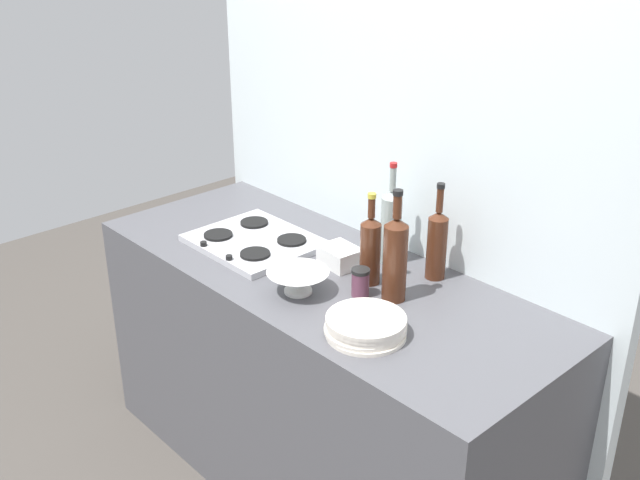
# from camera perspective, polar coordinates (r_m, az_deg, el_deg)

# --- Properties ---
(ground_plane) EXTENTS (6.00, 6.00, 0.00)m
(ground_plane) POSITION_cam_1_polar(r_m,az_deg,el_deg) (3.14, 0.00, -17.17)
(ground_plane) COLOR #47423D
(ground_plane) RESTS_ON ground
(counter_block) EXTENTS (1.80, 0.70, 0.90)m
(counter_block) POSITION_cam_1_polar(r_m,az_deg,el_deg) (2.86, 0.00, -10.44)
(counter_block) COLOR #4C4C51
(counter_block) RESTS_ON ground
(backsplash_panel) EXTENTS (1.90, 0.06, 2.17)m
(backsplash_panel) POSITION_cam_1_polar(r_m,az_deg,el_deg) (2.80, 5.73, 3.39)
(backsplash_panel) COLOR silver
(backsplash_panel) RESTS_ON ground
(stovetop_hob) EXTENTS (0.44, 0.38, 0.04)m
(stovetop_hob) POSITION_cam_1_polar(r_m,az_deg,el_deg) (2.83, -4.94, -0.09)
(stovetop_hob) COLOR #B2B2B7
(stovetop_hob) RESTS_ON counter_block
(plate_stack) EXTENTS (0.25, 0.25, 0.06)m
(plate_stack) POSITION_cam_1_polar(r_m,az_deg,el_deg) (2.25, 3.46, -6.47)
(plate_stack) COLOR silver
(plate_stack) RESTS_ON counter_block
(wine_bottle_leftmost) EXTENTS (0.07, 0.07, 0.34)m
(wine_bottle_leftmost) POSITION_cam_1_polar(r_m,az_deg,el_deg) (2.56, 8.78, -0.21)
(wine_bottle_leftmost) COLOR #472314
(wine_bottle_leftmost) RESTS_ON counter_block
(wine_bottle_mid_left) EXTENTS (0.07, 0.07, 0.37)m
(wine_bottle_mid_left) POSITION_cam_1_polar(r_m,az_deg,el_deg) (2.65, 5.36, 1.13)
(wine_bottle_mid_left) COLOR gray
(wine_bottle_mid_left) RESTS_ON counter_block
(wine_bottle_mid_right) EXTENTS (0.08, 0.08, 0.37)m
(wine_bottle_mid_right) POSITION_cam_1_polar(r_m,az_deg,el_deg) (2.40, 5.66, -1.28)
(wine_bottle_mid_right) COLOR #472314
(wine_bottle_mid_right) RESTS_ON counter_block
(wine_bottle_rightmost) EXTENTS (0.07, 0.07, 0.32)m
(wine_bottle_rightmost) POSITION_cam_1_polar(r_m,az_deg,el_deg) (2.50, 3.80, -0.65)
(wine_bottle_rightmost) COLOR #472314
(wine_bottle_rightmost) RESTS_ON counter_block
(mixing_bowl) EXTENTS (0.21, 0.21, 0.08)m
(mixing_bowl) POSITION_cam_1_polar(r_m,az_deg,el_deg) (2.47, -1.67, -3.08)
(mixing_bowl) COLOR white
(mixing_bowl) RESTS_ON counter_block
(butter_dish) EXTENTS (0.14, 0.12, 0.07)m
(butter_dish) POSITION_cam_1_polar(r_m,az_deg,el_deg) (2.65, 1.52, -1.24)
(butter_dish) COLOR white
(butter_dish) RESTS_ON counter_block
(condiment_jar_front) EXTENTS (0.06, 0.06, 0.10)m
(condiment_jar_front) POSITION_cam_1_polar(r_m,az_deg,el_deg) (2.45, 3.05, -3.19)
(condiment_jar_front) COLOR #66384C
(condiment_jar_front) RESTS_ON counter_block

